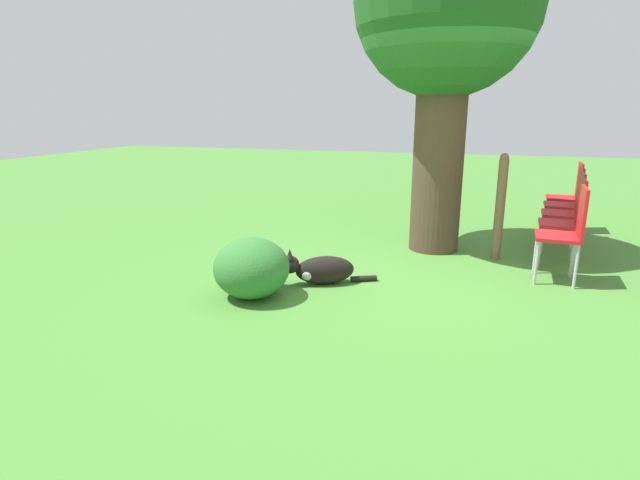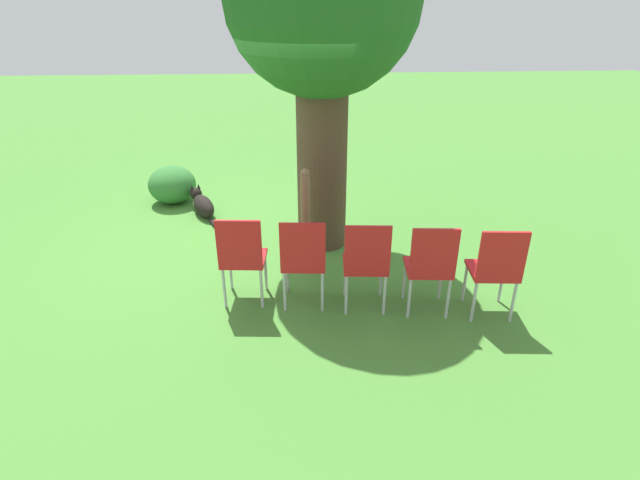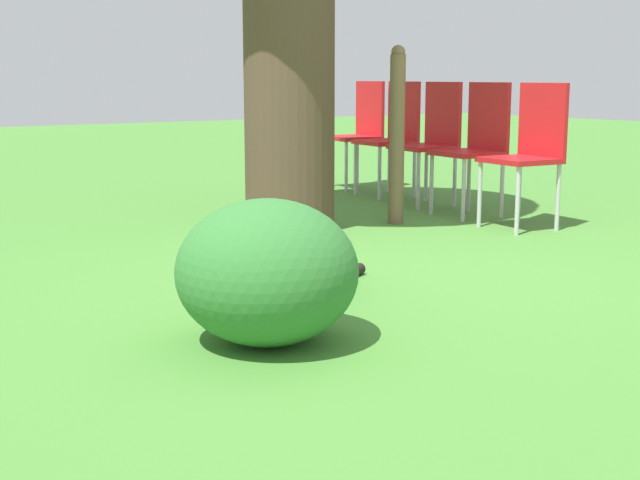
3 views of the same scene
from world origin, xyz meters
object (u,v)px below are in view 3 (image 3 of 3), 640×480
dog (303,267)px  tennis_ball (258,211)px  red_chair_0 (530,145)px  red_chair_1 (477,140)px  fence_post (397,135)px  red_chair_3 (394,131)px  red_chair_2 (432,135)px  red_chair_4 (360,127)px

dog → tennis_ball: (1.13, 2.34, -0.12)m
red_chair_0 → red_chair_1: bearing=-94.8°
fence_post → red_chair_1: bearing=-3.8°
dog → red_chair_3: bearing=-161.5°
red_chair_0 → red_chair_3: bearing=-94.8°
red_chair_1 → red_chair_2: (0.10, 0.61, 0.00)m
dog → tennis_ball: size_ratio=14.13×
fence_post → red_chair_1: 0.73m
dog → red_chair_3: red_chair_3 is taller
red_chair_0 → red_chair_4: 2.48m
dog → tennis_ball: 2.60m
red_chair_0 → red_chair_4: (0.39, 2.45, 0.00)m
red_chair_1 → red_chair_0: bearing=85.2°
dog → red_chair_2: (2.57, 2.02, 0.42)m
red_chair_1 → red_chair_2: same height
red_chair_1 → red_chair_3: (0.20, 1.23, 0.00)m
red_chair_1 → fence_post: bearing=0.5°
red_chair_2 → tennis_ball: red_chair_2 is taller
red_chair_0 → red_chair_3: 1.86m
red_chair_4 → tennis_ball: bearing=33.3°
fence_post → red_chair_0: size_ratio=1.26×
red_chair_4 → red_chair_1: bearing=85.2°
fence_post → red_chair_4: fence_post is taller
red_chair_1 → red_chair_4: bearing=-94.8°
tennis_ball → red_chair_3: bearing=10.9°
fence_post → dog: bearing=-140.2°
red_chair_2 → red_chair_4: same height
fence_post → red_chair_0: (0.63, -0.66, -0.06)m
red_chair_2 → red_chair_0: bearing=85.2°
red_chair_4 → red_chair_3: bearing=85.2°
fence_post → red_chair_4: size_ratio=1.26×
red_chair_0 → red_chair_3: (0.29, 1.84, 0.00)m
red_chair_2 → red_chair_3: (0.10, 0.61, 0.00)m
fence_post → red_chair_0: bearing=-46.4°
fence_post → red_chair_3: fence_post is taller
dog → red_chair_4: size_ratio=0.97×
dog → red_chair_2: size_ratio=0.97×
fence_post → tennis_ball: fence_post is taller
fence_post → tennis_ball: size_ratio=18.31×
red_chair_0 → tennis_ball: red_chair_0 is taller
red_chair_2 → tennis_ball: size_ratio=14.54×
red_chair_1 → red_chair_2: bearing=-94.8°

